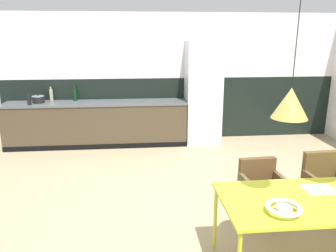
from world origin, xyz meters
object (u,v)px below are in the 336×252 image
(cooking_pot, at_px, (38,99))
(armchair_corner_seat, at_px, (261,182))
(bottle_vinegar_dark, at_px, (29,99))
(bottle_wine_green, at_px, (75,95))
(armchair_near_window, at_px, (325,178))
(dining_table, at_px, (320,202))
(fruit_bowl, at_px, (284,208))
(open_book, at_px, (319,189))
(bottle_spice_small, at_px, (51,95))
(pendant_lamp_over_table_near, at_px, (290,103))
(refrigerator_column, at_px, (203,93))

(cooking_pot, bearing_deg, armchair_corner_seat, -42.49)
(bottle_vinegar_dark, bearing_deg, bottle_wine_green, 23.14)
(armchair_near_window, bearing_deg, dining_table, 53.07)
(cooking_pot, bearing_deg, armchair_near_window, -36.77)
(fruit_bowl, xyz_separation_m, cooking_pot, (-3.14, 4.28, 0.18))
(open_book, xyz_separation_m, bottle_spice_small, (-3.46, 4.08, 0.28))
(fruit_bowl, bearing_deg, cooking_pot, 126.31)
(armchair_near_window, bearing_deg, bottle_vinegar_dark, -37.29)
(armchair_near_window, height_order, bottle_vinegar_dark, bottle_vinegar_dark)
(open_book, xyz_separation_m, pendant_lamp_over_table_near, (-0.44, -0.14, 0.88))
(open_book, height_order, bottle_vinegar_dark, bottle_vinegar_dark)
(cooking_pot, distance_m, bottle_wine_green, 0.71)
(armchair_corner_seat, relative_size, armchair_near_window, 0.92)
(fruit_bowl, distance_m, cooking_pot, 5.31)
(armchair_near_window, relative_size, bottle_vinegar_dark, 2.91)
(pendant_lamp_over_table_near, bearing_deg, open_book, 17.29)
(refrigerator_column, distance_m, fruit_bowl, 4.27)
(bottle_wine_green, bearing_deg, fruit_bowl, -60.94)
(refrigerator_column, height_order, dining_table, refrigerator_column)
(dining_table, bearing_deg, refrigerator_column, 94.10)
(dining_table, bearing_deg, bottle_wine_green, 124.72)
(armchair_near_window, height_order, pendant_lamp_over_table_near, pendant_lamp_over_table_near)
(refrigerator_column, distance_m, bottle_wine_green, 2.62)
(refrigerator_column, bearing_deg, fruit_bowl, -92.20)
(armchair_corner_seat, bearing_deg, fruit_bowl, 73.71)
(bottle_vinegar_dark, xyz_separation_m, pendant_lamp_over_table_near, (3.35, -3.83, 0.62))
(cooking_pot, relative_size, bottle_spice_small, 0.83)
(bottle_spice_small, bearing_deg, cooking_pot, -138.10)
(open_book, xyz_separation_m, cooking_pot, (-3.67, 3.90, 0.22))
(bottle_wine_green, relative_size, pendant_lamp_over_table_near, 0.28)
(refrigerator_column, height_order, fruit_bowl, refrigerator_column)
(open_book, bearing_deg, refrigerator_column, 95.41)
(armchair_corner_seat, height_order, bottle_wine_green, bottle_wine_green)
(armchair_corner_seat, bearing_deg, bottle_spice_small, -49.40)
(fruit_bowl, height_order, cooking_pot, cooking_pot)
(fruit_bowl, relative_size, open_book, 1.02)
(cooking_pot, distance_m, bottle_spice_small, 0.29)
(refrigerator_column, bearing_deg, bottle_spice_small, 176.11)
(armchair_corner_seat, bearing_deg, bottle_vinegar_dark, -43.06)
(fruit_bowl, bearing_deg, armchair_near_window, 46.81)
(refrigerator_column, xyz_separation_m, bottle_spice_small, (-3.10, 0.21, -0.02))
(armchair_corner_seat, relative_size, fruit_bowl, 2.44)
(bottle_vinegar_dark, bearing_deg, armchair_corner_seat, -39.64)
(cooking_pot, height_order, bottle_wine_green, bottle_wine_green)
(dining_table, height_order, bottle_spice_small, bottle_spice_small)
(dining_table, xyz_separation_m, armchair_near_window, (0.61, 0.91, -0.19))
(armchair_corner_seat, bearing_deg, open_book, 105.54)
(refrigerator_column, xyz_separation_m, dining_table, (0.29, -4.03, -0.35))
(dining_table, relative_size, cooking_pot, 7.54)
(armchair_near_window, relative_size, bottle_spice_small, 2.79)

